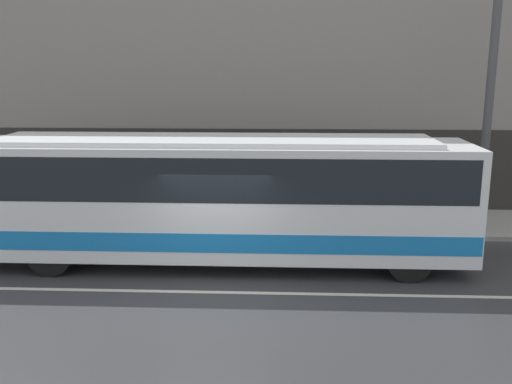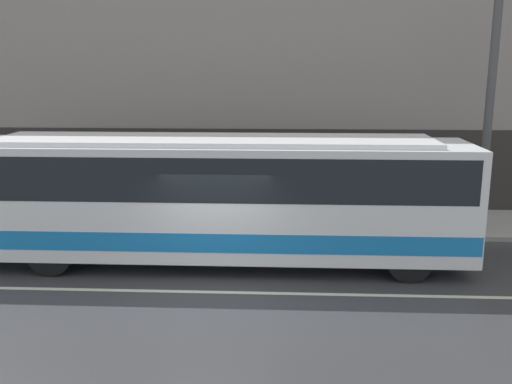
{
  "view_description": "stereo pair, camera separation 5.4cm",
  "coord_description": "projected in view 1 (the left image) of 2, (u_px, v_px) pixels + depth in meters",
  "views": [
    {
      "loc": [
        1.46,
        -11.68,
        4.92
      ],
      "look_at": [
        0.85,
        1.94,
        1.83
      ],
      "focal_mm": 40.0,
      "sensor_mm": 36.0,
      "label": 1
    },
    {
      "loc": [
        1.52,
        -11.68,
        4.92
      ],
      "look_at": [
        0.85,
        1.94,
        1.83
      ],
      "focal_mm": 40.0,
      "sensor_mm": 36.0,
      "label": 2
    }
  ],
  "objects": [
    {
      "name": "ground_plane",
      "position": [
        213.0,
        292.0,
        12.53
      ],
      "size": [
        60.0,
        60.0,
        0.0
      ],
      "primitive_type": "plane",
      "color": "#38383A"
    },
    {
      "name": "sidewalk",
      "position": [
        234.0,
        221.0,
        17.95
      ],
      "size": [
        60.0,
        3.16,
        0.14
      ],
      "color": "#A09E99",
      "rests_on": "ground_plane"
    },
    {
      "name": "building_facade",
      "position": [
        237.0,
        18.0,
        18.25
      ],
      "size": [
        60.0,
        0.35,
        13.12
      ],
      "color": "gray",
      "rests_on": "ground_plane"
    },
    {
      "name": "lane_stripe",
      "position": [
        213.0,
        292.0,
        12.53
      ],
      "size": [
        54.0,
        0.14,
        0.01
      ],
      "color": "beige",
      "rests_on": "ground_plane"
    },
    {
      "name": "transit_bus",
      "position": [
        215.0,
        193.0,
        14.04
      ],
      "size": [
        12.41,
        2.5,
        3.17
      ],
      "color": "white",
      "rests_on": "ground_plane"
    },
    {
      "name": "utility_pole_near",
      "position": [
        491.0,
        85.0,
        15.95
      ],
      "size": [
        0.24,
        0.24,
        8.4
      ],
      "color": "#4C4C4F",
      "rests_on": "sidewalk"
    }
  ]
}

